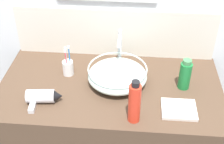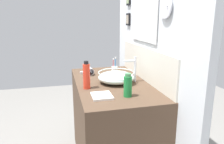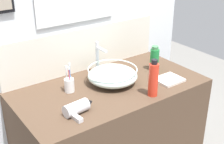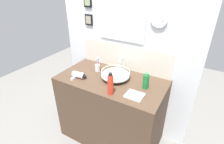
{
  "view_description": "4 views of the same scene",
  "coord_description": "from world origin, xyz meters",
  "views": [
    {
      "loc": [
        0.13,
        -1.38,
        2.05
      ],
      "look_at": [
        0.01,
        0.0,
        1.03
      ],
      "focal_mm": 50.0,
      "sensor_mm": 36.0,
      "label": 1
    },
    {
      "loc": [
        1.94,
        -0.48,
        1.53
      ],
      "look_at": [
        0.01,
        0.0,
        1.03
      ],
      "focal_mm": 35.0,
      "sensor_mm": 36.0,
      "label": 2
    },
    {
      "loc": [
        -1.07,
        -1.51,
        1.89
      ],
      "look_at": [
        0.01,
        0.0,
        1.03
      ],
      "focal_mm": 50.0,
      "sensor_mm": 36.0,
      "label": 3
    },
    {
      "loc": [
        0.9,
        -1.53,
        1.98
      ],
      "look_at": [
        0.01,
        0.0,
        1.03
      ],
      "focal_mm": 28.0,
      "sensor_mm": 36.0,
      "label": 4
    }
  ],
  "objects": [
    {
      "name": "faucet",
      "position": [
        0.04,
        0.2,
        1.07
      ],
      "size": [
        0.02,
        0.13,
        0.24
      ],
      "color": "silver",
      "rests_on": "vanity_counter"
    },
    {
      "name": "vanity_counter",
      "position": [
        0.0,
        0.0,
        0.46
      ],
      "size": [
        1.27,
        0.67,
        0.93
      ],
      "primitive_type": "cube",
      "color": "#4C3828",
      "rests_on": "ground"
    },
    {
      "name": "soap_dispenser",
      "position": [
        0.42,
        0.03,
        1.02
      ],
      "size": [
        0.06,
        0.06,
        0.19
      ],
      "color": "#197233",
      "rests_on": "vanity_counter"
    },
    {
      "name": "toothbrush_cup",
      "position": [
        -0.26,
        0.09,
        0.98
      ],
      "size": [
        0.06,
        0.06,
        0.19
      ],
      "color": "white",
      "rests_on": "vanity_counter"
    },
    {
      "name": "lotion_bottle",
      "position": [
        0.14,
        -0.26,
        1.04
      ],
      "size": [
        0.06,
        0.06,
        0.24
      ],
      "color": "red",
      "rests_on": "vanity_counter"
    },
    {
      "name": "hand_towel",
      "position": [
        0.37,
        -0.17,
        0.94
      ],
      "size": [
        0.18,
        0.15,
        0.02
      ],
      "primitive_type": "cube",
      "color": "silver",
      "rests_on": "vanity_counter"
    },
    {
      "name": "back_panel",
      "position": [
        -0.0,
        0.36,
        1.26
      ],
      "size": [
        1.83,
        0.09,
        2.51
      ],
      "color": "silver",
      "rests_on": "ground"
    },
    {
      "name": "glass_bowl_sink",
      "position": [
        0.04,
        0.03,
        0.98
      ],
      "size": [
        0.34,
        0.34,
        0.11
      ],
      "color": "silver",
      "rests_on": "vanity_counter"
    },
    {
      "name": "hair_drier",
      "position": [
        -0.34,
        -0.16,
        0.96
      ],
      "size": [
        0.2,
        0.14,
        0.07
      ],
      "color": "silver",
      "rests_on": "vanity_counter"
    }
  ]
}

